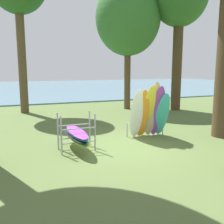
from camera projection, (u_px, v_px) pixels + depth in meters
ground_plane at (123, 147)px, 8.90m from camera, size 80.00×80.00×0.00m
lake_water at (37, 87)px, 36.25m from camera, size 80.00×36.00×0.10m
tree_mid_behind at (128, 18)px, 16.43m from camera, size 4.15×4.15×8.27m
leaning_board_pile at (150, 113)px, 9.94m from camera, size 1.74×1.07×2.21m
board_storage_rack at (77, 135)px, 8.49m from camera, size 1.15×2.13×1.25m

